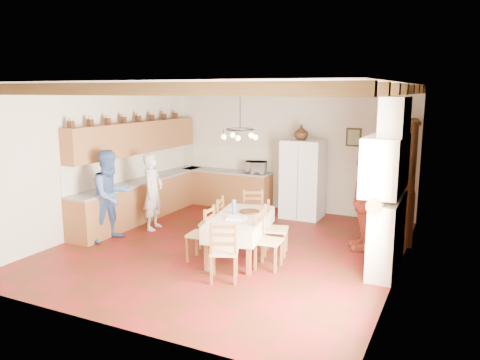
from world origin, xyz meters
name	(u,v)px	position (x,y,z in m)	size (l,w,h in m)	color
floor	(228,248)	(0.00, 0.00, -0.01)	(6.00, 6.50, 0.02)	#521E10
ceiling	(227,84)	(0.00, 0.00, 3.01)	(6.00, 6.50, 0.02)	white
wall_back	(289,149)	(0.00, 3.26, 1.50)	(6.00, 0.02, 3.00)	beige
wall_front	(103,209)	(0.00, -3.26, 1.50)	(6.00, 0.02, 3.00)	beige
wall_left	(99,158)	(-3.01, 0.00, 1.50)	(0.02, 6.50, 3.00)	beige
wall_right	(402,183)	(3.01, 0.00, 1.50)	(0.02, 6.50, 3.00)	beige
ceiling_beams	(227,89)	(0.00, 0.00, 2.91)	(6.00, 6.30, 0.16)	#382613
lower_cabinets_left	(144,200)	(-2.70, 1.05, 0.43)	(0.60, 4.30, 0.86)	brown
lower_cabinets_back	(227,189)	(-1.55, 2.95, 0.43)	(2.30, 0.60, 0.86)	brown
countertop_left	(144,180)	(-2.70, 1.05, 0.88)	(0.62, 4.30, 0.04)	slate
countertop_back	(227,171)	(-1.55, 2.95, 0.88)	(2.34, 0.62, 0.04)	slate
backsplash_left	(133,166)	(-2.98, 1.05, 1.20)	(0.03, 4.30, 0.60)	beige
backsplash_back	(232,157)	(-1.55, 3.23, 1.20)	(2.30, 0.03, 0.60)	beige
upper_cabinets	(137,138)	(-2.83, 1.05, 1.85)	(0.35, 4.20, 0.70)	brown
fireplace	(385,185)	(2.72, 0.20, 1.40)	(0.56, 1.60, 2.80)	beige
wall_picture	(354,137)	(1.55, 3.23, 1.85)	(0.34, 0.03, 0.42)	#312417
refrigerator	(303,179)	(0.55, 2.70, 0.90)	(0.90, 0.74, 1.80)	white
hutch	(400,180)	(2.75, 2.03, 1.17)	(0.54, 1.29, 2.34)	#34200D
dining_table	(240,220)	(0.40, -0.32, 0.66)	(1.16, 1.83, 0.75)	white
chandelier	(240,129)	(0.40, -0.32, 2.25)	(0.47, 0.47, 0.03)	black
chair_left_near	(201,233)	(-0.14, -0.76, 0.48)	(0.42, 0.40, 0.96)	brown
chair_left_far	(212,222)	(-0.31, -0.07, 0.48)	(0.42, 0.40, 0.96)	brown
chair_right_near	(269,240)	(1.05, -0.59, 0.48)	(0.42, 0.40, 0.96)	brown
chair_right_far	(276,228)	(0.92, 0.08, 0.48)	(0.42, 0.40, 0.96)	brown
chair_end_near	(224,251)	(0.63, -1.37, 0.48)	(0.42, 0.40, 0.96)	brown
chair_end_far	(253,215)	(0.19, 0.71, 0.48)	(0.42, 0.40, 0.96)	brown
person_man	(153,192)	(-1.99, 0.43, 0.81)	(0.59, 0.39, 1.61)	beige
person_woman_blue	(111,195)	(-2.29, -0.52, 0.89)	(0.86, 0.67, 1.78)	#4462A0
person_woman_red	(363,202)	(2.24, 1.06, 0.89)	(1.05, 0.44, 1.79)	#AB3A27
microwave	(256,167)	(-0.74, 2.95, 1.04)	(0.51, 0.35, 0.28)	silver
fridge_vase	(301,132)	(0.48, 2.70, 1.96)	(0.32, 0.32, 0.34)	#34200D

